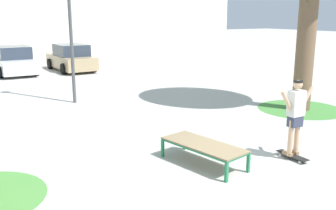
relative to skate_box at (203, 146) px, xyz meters
name	(u,v)px	position (x,y,z in m)	size (l,w,h in m)	color
ground_plane	(229,170)	(0.26, -0.54, -0.41)	(120.00, 120.00, 0.00)	#B7B5AD
skate_box	(203,146)	(0.00, 0.00, 0.00)	(1.14, 2.02, 0.46)	#237A4C
skateboard	(292,156)	(1.89, -0.76, -0.34)	(0.20, 0.80, 0.09)	black
skater	(296,112)	(1.89, -0.76, 0.66)	(1.00, 0.28, 1.69)	tan
grass_patch_near_right	(300,109)	(5.72, 2.33, -0.41)	(2.85, 2.85, 0.01)	#47893D
car_white	(14,61)	(-1.38, 15.66, 0.28)	(1.98, 4.23, 1.50)	silver
car_tan	(71,58)	(1.68, 15.39, 0.28)	(2.04, 4.26, 1.50)	tan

